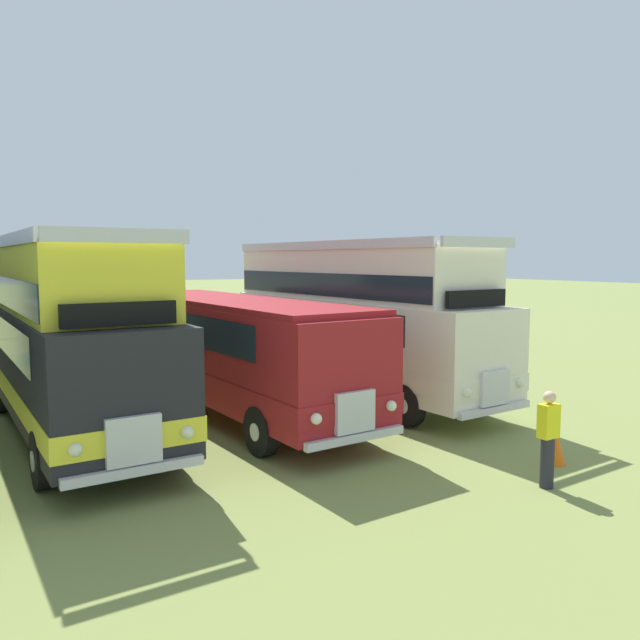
% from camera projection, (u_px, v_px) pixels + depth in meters
% --- Properties ---
extents(bus_fifth_in_row, '(2.85, 10.16, 4.52)m').
position_uv_depth(bus_fifth_in_row, '(68.00, 332.00, 14.14)').
color(bus_fifth_in_row, black).
rests_on(bus_fifth_in_row, ground).
extents(bus_sixth_in_row, '(3.12, 10.76, 2.99)m').
position_uv_depth(bus_sixth_in_row, '(232.00, 346.00, 16.16)').
color(bus_sixth_in_row, maroon).
rests_on(bus_sixth_in_row, ground).
extents(bus_seventh_in_row, '(3.11, 10.43, 4.52)m').
position_uv_depth(bus_seventh_in_row, '(355.00, 315.00, 18.24)').
color(bus_seventh_in_row, silver).
rests_on(bus_seventh_in_row, ground).
extents(cone_mid_row, '(0.36, 0.36, 0.70)m').
position_uv_depth(cone_mid_row, '(556.00, 447.00, 12.12)').
color(cone_mid_row, orange).
rests_on(cone_mid_row, ground).
extents(marshal_person, '(0.36, 0.24, 1.73)m').
position_uv_depth(marshal_person, '(548.00, 438.00, 10.82)').
color(marshal_person, '#23232D').
rests_on(marshal_person, ground).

